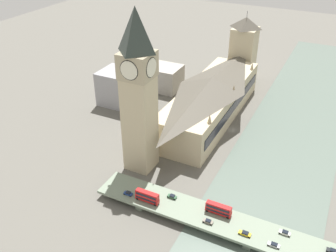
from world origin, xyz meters
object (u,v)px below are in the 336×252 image
Objects in this scene: car_southbound_tail at (285,233)px; car_southbound_mid at (208,221)px; car_southbound_lead at (245,233)px; victoria_tower at (243,50)px; car_northbound_lead at (274,245)px; road_bridge at (252,232)px; double_decker_bus_mid at (147,196)px; parliament_hall at (211,98)px; double_decker_bus_lead at (219,209)px; car_southbound_extra at (333,251)px; car_northbound_tail at (128,193)px; clock_tower at (138,90)px; car_northbound_mid at (172,196)px.

car_southbound_mid is at bearing 14.93° from car_southbound_tail.
victoria_tower is at bearing -72.45° from car_southbound_lead.
victoria_tower reaches higher than car_northbound_lead.
double_decker_bus_mid is (44.07, 3.56, 3.61)m from road_bridge.
parliament_hall is 96.25m from road_bridge.
double_decker_bus_lead is 2.47× the size of car_southbound_tail.
victoria_tower is at bearing -61.34° from car_southbound_extra.
road_bridge is at bearing 18.49° from car_southbound_tail.
car_northbound_lead reaches higher than road_bridge.
car_southbound_mid is 0.93× the size of car_southbound_extra.
car_northbound_tail reaches higher than car_northbound_lead.
parliament_hall is 86.57m from car_northbound_tail.
double_decker_bus_lead is (14.85, -2.95, 3.43)m from road_bridge.
clock_tower is at bearing 83.99° from victoria_tower.
victoria_tower is at bearing -71.39° from road_bridge.
clock_tower reaches higher than car_northbound_tail.
car_southbound_tail reaches higher than car_southbound_mid.
car_northbound_tail is 0.89× the size of car_southbound_extra.
car_southbound_tail is at bearing -179.01° from car_northbound_mid.
car_southbound_lead is at bearing -179.60° from car_northbound_tail.
car_southbound_tail is (-28.28, -7.54, 0.00)m from car_southbound_mid.
double_decker_bus_lead is at bearing 2.00° from car_southbound_tail.
parliament_hall is at bearing -93.19° from car_northbound_tail.
car_southbound_tail is (-60.32, 140.89, -18.18)m from victoria_tower.
clock_tower is at bearing -19.63° from road_bridge.
car_northbound_mid is at bearing -0.25° from car_southbound_extra.
victoria_tower is at bearing -91.83° from car_northbound_tail.
road_bridge is 12.31m from car_southbound_tail.
parliament_hall is at bearing 90.05° from victoria_tower.
double_decker_bus_mid is at bearing -0.25° from car_northbound_lead.
car_southbound_lead is (-12.93, 6.18, -1.89)m from double_decker_bus_lead.
victoria_tower is (-12.93, -122.77, -18.47)m from clock_tower.
car_southbound_extra is (-17.29, 1.10, -0.02)m from car_southbound_tail.
double_decker_bus_lead is at bearing 157.87° from clock_tower.
double_decker_bus_lead reaches higher than car_southbound_tail.
car_northbound_mid is 0.98× the size of car_southbound_mid.
double_decker_bus_lead is 2.62× the size of car_southbound_mid.
car_northbound_tail is at bearing 9.61° from double_decker_bus_lead.
car_southbound_extra is at bearing -175.04° from double_decker_bus_mid.
clock_tower is at bearing -11.99° from car_southbound_extra.
car_southbound_mid is (-44.97, 25.66, -36.65)m from clock_tower.
victoria_tower is 149.27m from double_decker_bus_mid.
car_northbound_tail reaches higher than car_southbound_extra.
double_decker_bus_mid is 53.28m from car_northbound_lead.
victoria_tower is (0.05, -62.30, 10.03)m from parliament_hall.
car_northbound_tail is at bearing 107.74° from clock_tower.
victoria_tower reaches higher than car_northbound_tail.
car_northbound_lead is (-70.84, 25.79, -36.70)m from clock_tower.
victoria_tower is 152.93m from car_southbound_mid.
parliament_hall reaches higher than road_bridge.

